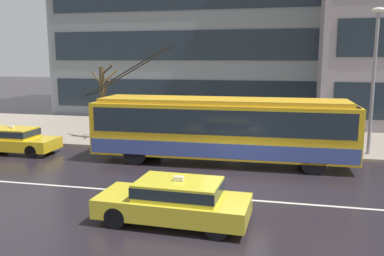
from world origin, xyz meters
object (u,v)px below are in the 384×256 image
(taxi_queued_behind_bus, at_px, (14,139))
(bus_shelter, at_px, (206,110))
(street_lamp, at_px, (374,70))
(pedestrian_at_shelter, at_px, (154,112))
(pedestrian_approaching_curb, at_px, (196,116))
(street_tree_bare, at_px, (103,98))
(taxi_oncoming_near, at_px, (175,199))
(trolleybus, at_px, (222,128))

(taxi_queued_behind_bus, xyz_separation_m, bus_shelter, (9.00, 3.95, 1.25))
(street_lamp, bearing_deg, bus_shelter, 173.66)
(pedestrian_at_shelter, height_order, pedestrian_approaching_curb, pedestrian_approaching_curb)
(bus_shelter, height_order, street_tree_bare, street_tree_bare)
(pedestrian_at_shelter, distance_m, pedestrian_approaching_curb, 2.97)
(taxi_queued_behind_bus, xyz_separation_m, pedestrian_at_shelter, (5.89, 4.41, 1.00))
(taxi_oncoming_near, relative_size, street_lamp, 0.64)
(trolleybus, distance_m, taxi_oncoming_near, 7.10)
(street_lamp, distance_m, street_tree_bare, 14.18)
(bus_shelter, relative_size, pedestrian_approaching_curb, 1.94)
(trolleybus, xyz_separation_m, bus_shelter, (-1.41, 3.59, 0.34))
(taxi_queued_behind_bus, bearing_deg, trolleybus, 1.99)
(taxi_oncoming_near, bearing_deg, bus_shelter, 96.08)
(pedestrian_approaching_curb, xyz_separation_m, street_tree_bare, (-5.52, 0.68, 0.73))
(street_tree_bare, bearing_deg, pedestrian_approaching_curb, -7.01)
(pedestrian_at_shelter, bearing_deg, taxi_queued_behind_bus, -143.19)
(trolleybus, height_order, pedestrian_at_shelter, trolleybus)
(pedestrian_at_shelter, height_order, street_tree_bare, street_tree_bare)
(street_lamp, bearing_deg, taxi_queued_behind_bus, -169.93)
(taxi_oncoming_near, relative_size, pedestrian_at_shelter, 2.25)
(taxi_queued_behind_bus, bearing_deg, street_lamp, 10.07)
(taxi_queued_behind_bus, bearing_deg, taxi_oncoming_near, -33.37)
(taxi_oncoming_near, xyz_separation_m, pedestrian_approaching_curb, (-1.53, 9.86, 1.01))
(street_lamp, relative_size, street_tree_bare, 1.61)
(trolleybus, xyz_separation_m, taxi_queued_behind_bus, (-10.41, -0.36, -0.91))
(pedestrian_at_shelter, distance_m, street_lamp, 11.59)
(bus_shelter, relative_size, street_lamp, 0.57)
(trolleybus, bearing_deg, taxi_queued_behind_bus, -178.01)
(bus_shelter, relative_size, pedestrian_at_shelter, 1.98)
(trolleybus, xyz_separation_m, taxi_oncoming_near, (-0.28, -7.04, -0.91))
(pedestrian_approaching_curb, bearing_deg, street_tree_bare, 172.99)
(taxi_oncoming_near, distance_m, pedestrian_at_shelter, 11.91)
(taxi_queued_behind_bus, xyz_separation_m, pedestrian_approaching_curb, (8.60, 3.18, 1.01))
(trolleybus, distance_m, street_lamp, 7.68)
(taxi_oncoming_near, xyz_separation_m, pedestrian_at_shelter, (-4.24, 11.08, 1.00))
(bus_shelter, bearing_deg, taxi_queued_behind_bus, -156.33)
(pedestrian_at_shelter, xyz_separation_m, street_lamp, (11.25, -1.36, 2.46))
(taxi_queued_behind_bus, distance_m, street_tree_bare, 5.24)
(trolleybus, height_order, pedestrian_approaching_curb, trolleybus)
(taxi_oncoming_near, relative_size, taxi_queued_behind_bus, 1.03)
(pedestrian_at_shelter, distance_m, street_tree_bare, 2.96)
(taxi_queued_behind_bus, distance_m, street_lamp, 17.75)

